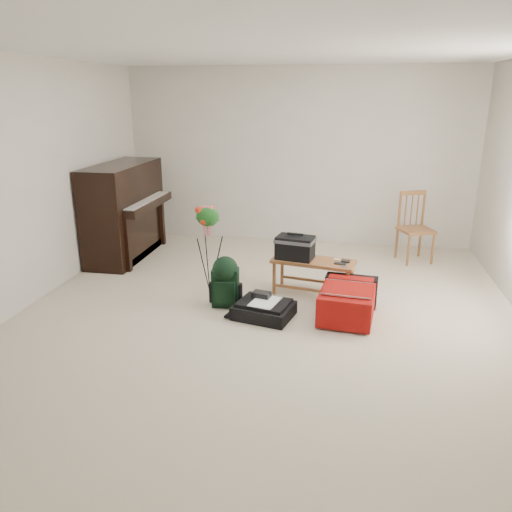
% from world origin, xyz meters
% --- Properties ---
extents(floor, '(5.00, 5.50, 0.01)m').
position_xyz_m(floor, '(0.00, 0.00, 0.00)').
color(floor, beige).
rests_on(floor, ground).
extents(ceiling, '(5.00, 5.50, 0.01)m').
position_xyz_m(ceiling, '(0.00, 0.00, 2.50)').
color(ceiling, white).
rests_on(ceiling, wall_back).
extents(wall_back, '(5.00, 0.04, 2.50)m').
position_xyz_m(wall_back, '(0.00, 2.75, 1.25)').
color(wall_back, silver).
rests_on(wall_back, floor).
extents(wall_left, '(0.04, 5.50, 2.50)m').
position_xyz_m(wall_left, '(-2.50, 0.00, 1.25)').
color(wall_left, silver).
rests_on(wall_left, floor).
extents(piano, '(0.71, 1.50, 1.25)m').
position_xyz_m(piano, '(-2.19, 1.60, 0.60)').
color(piano, black).
rests_on(piano, floor).
extents(bench, '(0.94, 0.51, 0.69)m').
position_xyz_m(bench, '(0.27, 0.64, 0.49)').
color(bench, '#925E2F').
rests_on(bench, floor).
extents(dining_chair, '(0.51, 0.51, 0.91)m').
position_xyz_m(dining_chair, '(1.64, 2.09, 0.44)').
color(dining_chair, '#925E2F').
rests_on(dining_chair, floor).
extents(red_suitcase, '(0.59, 0.81, 0.33)m').
position_xyz_m(red_suitcase, '(0.79, 0.18, 0.17)').
color(red_suitcase, '#A51507').
rests_on(red_suitcase, floor).
extents(black_duffel, '(0.64, 0.56, 0.23)m').
position_xyz_m(black_duffel, '(-0.03, -0.02, 0.08)').
color(black_duffel, black).
rests_on(black_duffel, floor).
extents(green_backpack, '(0.29, 0.26, 0.54)m').
position_xyz_m(green_backpack, '(-0.46, 0.17, 0.30)').
color(green_backpack, black).
rests_on(green_backpack, floor).
extents(flower_stand, '(0.32, 0.32, 1.02)m').
position_xyz_m(flower_stand, '(-0.73, 0.50, 0.50)').
color(flower_stand, black).
rests_on(flower_stand, floor).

